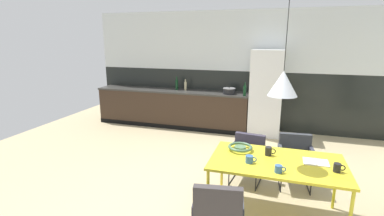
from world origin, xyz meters
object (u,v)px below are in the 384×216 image
at_px(fruit_bowl, 240,147).
at_px(cooking_pot, 229,91).
at_px(refrigerator_column, 266,93).
at_px(pendant_lamp_over_table_near, 283,83).
at_px(mug_white_ceramic, 337,168).
at_px(armchair_head_of_table, 247,152).
at_px(bottle_spice_small, 245,90).
at_px(mug_wide_latte, 279,169).
at_px(dining_table, 277,164).
at_px(bottle_wine_green, 185,86).
at_px(armchair_by_stool, 218,209).
at_px(mug_glass_clear, 269,151).
at_px(armchair_far_side, 296,153).
at_px(mug_dark_espresso, 250,159).
at_px(bottle_oil_tall, 177,84).
at_px(open_book, 316,162).

xyz_separation_m(fruit_bowl, cooking_pot, (-0.66, 2.86, 0.20)).
bearing_deg(refrigerator_column, pendant_lamp_over_table_near, -84.45).
bearing_deg(mug_white_ceramic, armchair_head_of_table, 138.58).
bearing_deg(bottle_spice_small, refrigerator_column, 25.52).
relative_size(mug_wide_latte, bottle_spice_small, 0.41).
distance_m(dining_table, bottle_wine_green, 3.91).
bearing_deg(dining_table, armchair_by_stool, -122.14).
height_order(dining_table, mug_glass_clear, mug_glass_clear).
bearing_deg(refrigerator_column, mug_white_ceramic, -74.01).
bearing_deg(armchair_far_side, bottle_wine_green, -48.37).
bearing_deg(mug_glass_clear, mug_wide_latte, -74.33).
relative_size(fruit_bowl, cooking_pot, 1.12).
xyz_separation_m(dining_table, mug_dark_espresso, (-0.30, -0.15, 0.09)).
distance_m(mug_dark_espresso, mug_white_ceramic, 0.93).
bearing_deg(armchair_far_side, mug_dark_espresso, 56.37).
height_order(refrigerator_column, dining_table, refrigerator_column).
relative_size(dining_table, mug_wide_latte, 12.85).
relative_size(armchair_far_side, fruit_bowl, 2.44).
xyz_separation_m(refrigerator_column, armchair_far_side, (0.57, -2.25, -0.45)).
xyz_separation_m(armchair_by_stool, armchair_head_of_table, (0.10, 1.65, -0.05)).
distance_m(refrigerator_column, armchair_head_of_table, 2.38).
distance_m(dining_table, mug_wide_latte, 0.32).
height_order(mug_white_ceramic, bottle_oil_tall, bottle_oil_tall).
xyz_separation_m(armchair_head_of_table, cooking_pot, (-0.69, 2.24, 0.50)).
xyz_separation_m(mug_glass_clear, cooking_pot, (-1.01, 2.92, 0.18)).
height_order(armchair_by_stool, armchair_head_of_table, armchair_by_stool).
bearing_deg(bottle_wine_green, armchair_far_side, -43.07).
bearing_deg(mug_dark_espresso, bottle_wine_green, 119.62).
distance_m(mug_white_ceramic, bottle_spice_small, 3.34).
distance_m(cooking_pot, pendant_lamp_over_table_near, 3.37).
bearing_deg(armchair_head_of_table, mug_dark_espresso, 104.39).
relative_size(mug_glass_clear, bottle_spice_small, 0.44).
height_order(dining_table, mug_white_ceramic, mug_white_ceramic).
distance_m(dining_table, bottle_oil_tall, 4.05).
relative_size(mug_dark_espresso, mug_wide_latte, 1.08).
bearing_deg(refrigerator_column, fruit_bowl, -92.90).
bearing_deg(refrigerator_column, bottle_spice_small, -154.48).
xyz_separation_m(mug_wide_latte, bottle_wine_green, (-2.23, 3.51, 0.24)).
height_order(refrigerator_column, mug_wide_latte, refrigerator_column).
relative_size(fruit_bowl, mug_glass_clear, 2.43).
bearing_deg(dining_table, mug_white_ceramic, -9.25).
xyz_separation_m(armchair_far_side, cooking_pot, (-1.38, 2.16, 0.47)).
height_order(dining_table, open_book, open_book).
bearing_deg(armchair_head_of_table, bottle_spice_small, -73.84).
height_order(mug_glass_clear, pendant_lamp_over_table_near, pendant_lamp_over_table_near).
distance_m(open_book, bottle_oil_tall, 4.25).
relative_size(open_book, cooking_pot, 0.99).
bearing_deg(bottle_spice_small, armchair_far_side, -63.60).
xyz_separation_m(fruit_bowl, mug_glass_clear, (0.36, -0.06, 0.01)).
relative_size(dining_table, fruit_bowl, 4.94).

